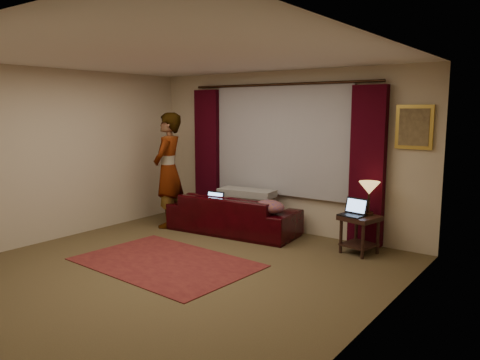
{
  "coord_description": "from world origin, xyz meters",
  "views": [
    {
      "loc": [
        3.97,
        -4.05,
        1.98
      ],
      "look_at": [
        0.1,
        1.2,
        1.0
      ],
      "focal_mm": 35.0,
      "sensor_mm": 36.0,
      "label": 1
    }
  ],
  "objects_px": {
    "end_table": "(359,235)",
    "laptop_table": "(352,207)",
    "laptop_sofa": "(211,200)",
    "person": "(168,170)",
    "tiffany_lamp": "(369,198)",
    "sofa": "(233,207)"
  },
  "relations": [
    {
      "from": "laptop_sofa",
      "to": "tiffany_lamp",
      "type": "relative_size",
      "value": 0.74
    },
    {
      "from": "end_table",
      "to": "laptop_sofa",
      "type": "bearing_deg",
      "value": -170.66
    },
    {
      "from": "sofa",
      "to": "end_table",
      "type": "height_order",
      "value": "sofa"
    },
    {
      "from": "end_table",
      "to": "tiffany_lamp",
      "type": "relative_size",
      "value": 1.15
    },
    {
      "from": "laptop_sofa",
      "to": "tiffany_lamp",
      "type": "distance_m",
      "value": 2.48
    },
    {
      "from": "sofa",
      "to": "end_table",
      "type": "bearing_deg",
      "value": 178.34
    },
    {
      "from": "sofa",
      "to": "laptop_sofa",
      "type": "bearing_deg",
      "value": 36.97
    },
    {
      "from": "end_table",
      "to": "laptop_table",
      "type": "bearing_deg",
      "value": -137.05
    },
    {
      "from": "person",
      "to": "tiffany_lamp",
      "type": "bearing_deg",
      "value": 77.96
    },
    {
      "from": "laptop_sofa",
      "to": "person",
      "type": "relative_size",
      "value": 0.18
    },
    {
      "from": "sofa",
      "to": "laptop_sofa",
      "type": "height_order",
      "value": "sofa"
    },
    {
      "from": "laptop_table",
      "to": "person",
      "type": "xyz_separation_m",
      "value": [
        -3.13,
        -0.38,
        0.31
      ]
    },
    {
      "from": "sofa",
      "to": "laptop_table",
      "type": "bearing_deg",
      "value": 176.07
    },
    {
      "from": "end_table",
      "to": "laptop_table",
      "type": "distance_m",
      "value": 0.41
    },
    {
      "from": "tiffany_lamp",
      "to": "person",
      "type": "bearing_deg",
      "value": -169.88
    },
    {
      "from": "laptop_sofa",
      "to": "person",
      "type": "distance_m",
      "value": 0.97
    },
    {
      "from": "sofa",
      "to": "person",
      "type": "height_order",
      "value": "person"
    },
    {
      "from": "tiffany_lamp",
      "to": "laptop_sofa",
      "type": "bearing_deg",
      "value": -168.11
    },
    {
      "from": "laptop_sofa",
      "to": "tiffany_lamp",
      "type": "height_order",
      "value": "tiffany_lamp"
    },
    {
      "from": "laptop_sofa",
      "to": "laptop_table",
      "type": "distance_m",
      "value": 2.28
    },
    {
      "from": "sofa",
      "to": "person",
      "type": "distance_m",
      "value": 1.3
    },
    {
      "from": "laptop_sofa",
      "to": "tiffany_lamp",
      "type": "xyz_separation_m",
      "value": [
        2.42,
        0.51,
        0.22
      ]
    }
  ]
}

